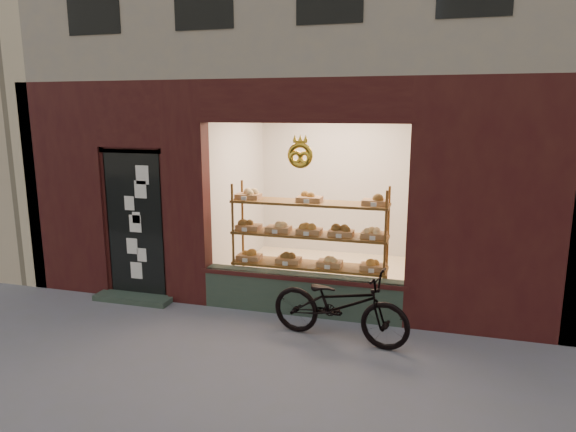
% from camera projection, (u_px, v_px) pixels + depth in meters
% --- Properties ---
extents(ground, '(90.00, 90.00, 0.00)m').
position_uv_depth(ground, '(205.00, 388.00, 5.11)').
color(ground, slate).
extents(display_shelf, '(2.20, 0.45, 1.70)m').
position_uv_depth(display_shelf, '(309.00, 245.00, 7.22)').
color(display_shelf, '#54381C').
rests_on(display_shelf, ground).
extents(bicycle, '(1.77, 0.87, 0.89)m').
position_uv_depth(bicycle, '(339.00, 305.00, 6.08)').
color(bicycle, black).
rests_on(bicycle, ground).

